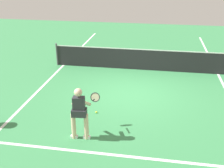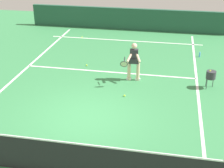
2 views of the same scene
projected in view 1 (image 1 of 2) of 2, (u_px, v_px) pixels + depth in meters
name	position (u px, v px, depth m)	size (l,w,h in m)	color
ground_plane	(131.00, 94.00, 10.60)	(27.82, 27.82, 0.00)	#38844C
service_line_marking	(116.00, 155.00, 7.19)	(7.28, 0.10, 0.01)	white
sideline_left_marking	(42.00, 87.00, 11.17)	(0.10, 19.40, 0.01)	white
court_net	(138.00, 59.00, 12.86)	(7.96, 0.08, 1.08)	#4C4C51
tennis_player	(80.00, 111.00, 7.59)	(0.74, 0.97, 1.55)	beige
tennis_ball_near	(96.00, 112.00, 9.22)	(0.07, 0.07, 0.07)	#D1E533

